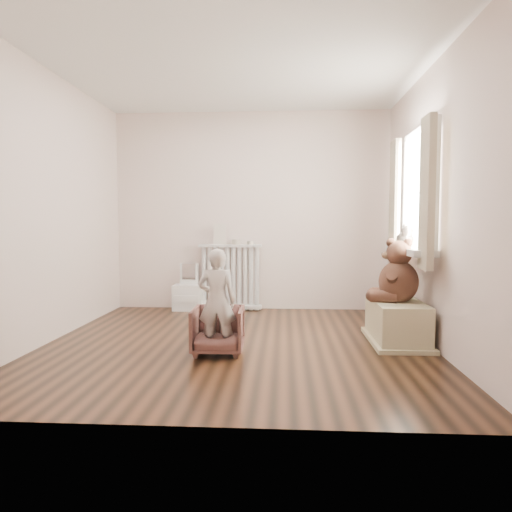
# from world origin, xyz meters

# --- Properties ---
(floor) EXTENTS (3.60, 3.60, 0.01)m
(floor) POSITION_xyz_m (0.00, 0.00, 0.00)
(floor) COLOR black
(floor) RESTS_ON ground
(ceiling) EXTENTS (3.60, 3.60, 0.01)m
(ceiling) POSITION_xyz_m (0.00, 0.00, 2.60)
(ceiling) COLOR white
(ceiling) RESTS_ON ground
(back_wall) EXTENTS (3.60, 0.02, 2.60)m
(back_wall) POSITION_xyz_m (0.00, 1.80, 1.30)
(back_wall) COLOR silver
(back_wall) RESTS_ON ground
(front_wall) EXTENTS (3.60, 0.02, 2.60)m
(front_wall) POSITION_xyz_m (0.00, -1.80, 1.30)
(front_wall) COLOR silver
(front_wall) RESTS_ON ground
(left_wall) EXTENTS (0.02, 3.60, 2.60)m
(left_wall) POSITION_xyz_m (-1.80, 0.00, 1.30)
(left_wall) COLOR silver
(left_wall) RESTS_ON ground
(right_wall) EXTENTS (0.02, 3.60, 2.60)m
(right_wall) POSITION_xyz_m (1.80, 0.00, 1.30)
(right_wall) COLOR silver
(right_wall) RESTS_ON ground
(window) EXTENTS (0.03, 0.90, 1.10)m
(window) POSITION_xyz_m (1.76, 0.30, 1.45)
(window) COLOR white
(window) RESTS_ON right_wall
(window_sill) EXTENTS (0.22, 1.10, 0.06)m
(window_sill) POSITION_xyz_m (1.67, 0.30, 0.87)
(window_sill) COLOR silver
(window_sill) RESTS_ON right_wall
(curtain_left) EXTENTS (0.06, 0.26, 1.30)m
(curtain_left) POSITION_xyz_m (1.65, -0.27, 1.39)
(curtain_left) COLOR tan
(curtain_left) RESTS_ON right_wall
(curtain_right) EXTENTS (0.06, 0.26, 1.30)m
(curtain_right) POSITION_xyz_m (1.65, 0.87, 1.39)
(curtain_right) COLOR tan
(curtain_right) RESTS_ON right_wall
(radiator) EXTENTS (0.82, 0.15, 0.86)m
(radiator) POSITION_xyz_m (-0.26, 1.68, 0.39)
(radiator) COLOR silver
(radiator) RESTS_ON floor
(paper_doll) EXTENTS (0.16, 0.01, 0.27)m
(paper_doll) POSITION_xyz_m (-0.40, 1.68, 1.00)
(paper_doll) COLOR beige
(paper_doll) RESTS_ON radiator
(tin_a) EXTENTS (0.11, 0.11, 0.07)m
(tin_a) POSITION_xyz_m (-0.18, 1.68, 0.90)
(tin_a) COLOR #A59E8C
(tin_a) RESTS_ON radiator
(tin_b) EXTENTS (0.08, 0.08, 0.05)m
(tin_b) POSITION_xyz_m (-0.00, 1.68, 0.89)
(tin_b) COLOR #A59E8C
(tin_b) RESTS_ON radiator
(toy_vanity) EXTENTS (0.39, 0.28, 0.61)m
(toy_vanity) POSITION_xyz_m (-0.82, 1.65, 0.28)
(toy_vanity) COLOR silver
(toy_vanity) RESTS_ON floor
(armchair) EXTENTS (0.45, 0.46, 0.41)m
(armchair) POSITION_xyz_m (-0.13, -0.35, 0.21)
(armchair) COLOR brown
(armchair) RESTS_ON floor
(child) EXTENTS (0.33, 0.22, 0.90)m
(child) POSITION_xyz_m (-0.13, -0.40, 0.47)
(child) COLOR beige
(child) RESTS_ON armchair
(toy_bench) EXTENTS (0.45, 0.85, 0.40)m
(toy_bench) POSITION_xyz_m (1.52, 0.14, 0.20)
(toy_bench) COLOR beige
(toy_bench) RESTS_ON floor
(teddy_bear) EXTENTS (0.56, 0.48, 0.59)m
(teddy_bear) POSITION_xyz_m (1.52, 0.10, 0.67)
(teddy_bear) COLOR #3B2218
(teddy_bear) RESTS_ON toy_bench
(plush_cat) EXTENTS (0.21, 0.29, 0.22)m
(plush_cat) POSITION_xyz_m (1.66, 0.45, 1.00)
(plush_cat) COLOR #665C54
(plush_cat) RESTS_ON window_sill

